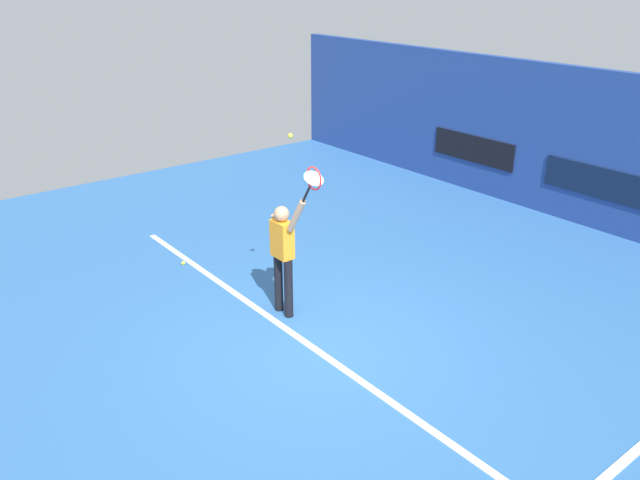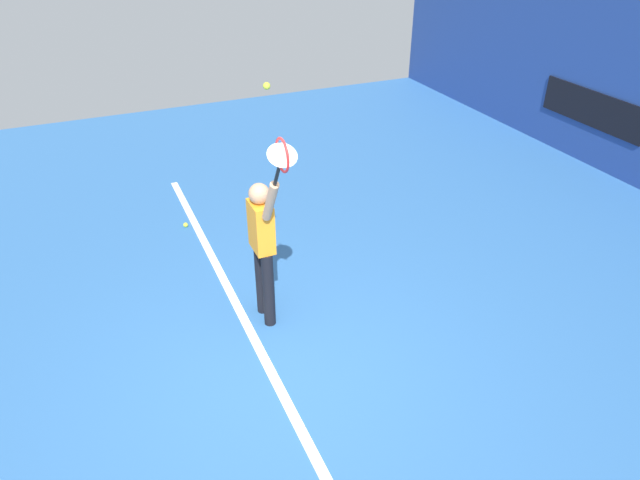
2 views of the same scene
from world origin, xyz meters
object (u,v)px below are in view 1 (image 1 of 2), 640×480
object	(u,v)px
tennis_player	(283,251)
tennis_ball	(290,136)
tennis_racket	(313,180)
spare_ball	(183,263)

from	to	relation	value
tennis_player	tennis_ball	distance (m)	1.70
tennis_racket	tennis_ball	world-z (taller)	tennis_ball
tennis_player	tennis_racket	xyz separation A→B (m)	(0.71, -0.00, 1.24)
tennis_player	tennis_racket	size ratio (longest dim) A/B	3.19
tennis_racket	tennis_player	bearing A→B (deg)	179.66
tennis_racket	tennis_ball	bearing A→B (deg)	170.77
tennis_player	spare_ball	world-z (taller)	tennis_player
tennis_racket	spare_ball	size ratio (longest dim) A/B	8.88
tennis_player	spare_ball	bearing A→B (deg)	-170.65
tennis_racket	spare_ball	xyz separation A→B (m)	(-3.16, -0.40, -2.22)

